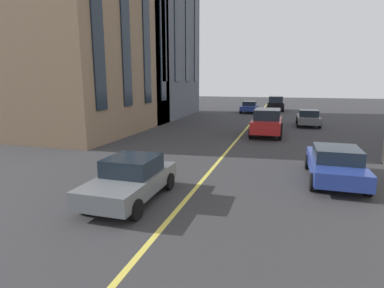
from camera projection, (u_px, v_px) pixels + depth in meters
lane_centre_line at (231, 147)px, 18.10m from camera, size 80.00×0.16×0.01m
car_grey_far at (131, 179)px, 9.96m from camera, size 3.90×1.89×1.40m
car_grey_mid at (308, 118)px, 26.53m from camera, size 3.90×1.89×1.40m
car_blue_oncoming at (335, 164)px, 11.80m from camera, size 4.40×1.95×1.37m
car_blue_parked_a at (249, 107)px, 38.01m from camera, size 4.40×1.95×1.37m
car_black_trailing at (276, 103)px, 40.21m from camera, size 4.70×2.14×1.88m
car_red_parked_b at (267, 122)px, 21.81m from camera, size 4.70×2.14×1.88m
building_left_far at (81, 30)px, 23.01m from camera, size 12.98×9.26×15.17m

